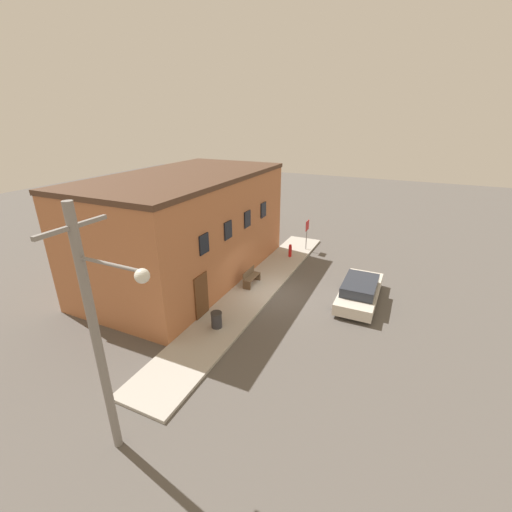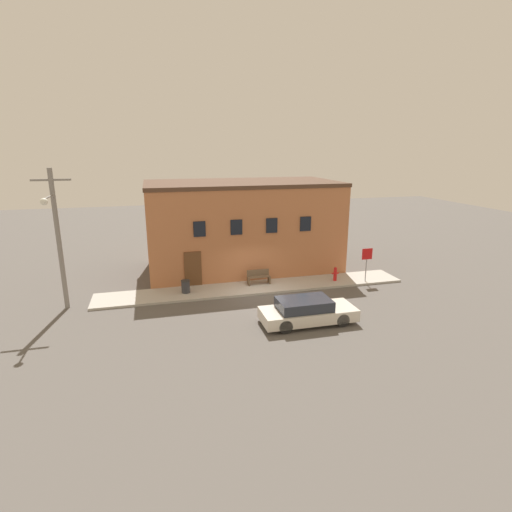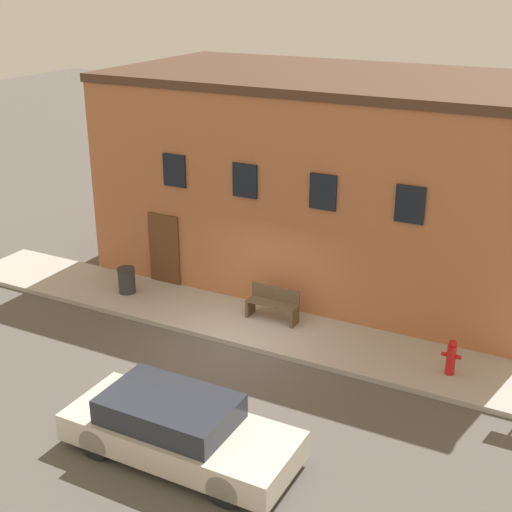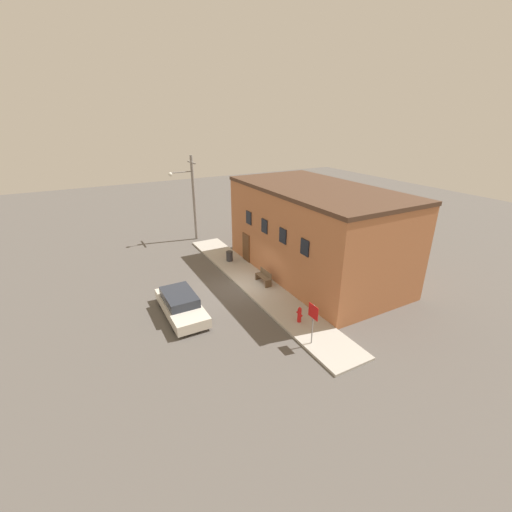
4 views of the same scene
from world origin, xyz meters
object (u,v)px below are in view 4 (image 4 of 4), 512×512
stop_sign (313,317)px  parked_car (181,304)px  bench (264,277)px  trash_bin (229,256)px  fire_hydrant (299,315)px  utility_pole (192,195)px

stop_sign → parked_car: (-5.67, -4.56, -0.98)m
bench → trash_bin: 4.40m
fire_hydrant → bench: fire_hydrant is taller
stop_sign → bench: stop_sign is taller
bench → utility_pole: bearing=-174.8°
fire_hydrant → stop_sign: stop_sign is taller
trash_bin → utility_pole: utility_pole is taller
stop_sign → trash_bin: 10.97m
fire_hydrant → bench: size_ratio=0.63×
utility_pole → parked_car: bearing=-22.7°
bench → fire_hydrant: bearing=-7.2°
bench → utility_pole: utility_pole is taller
trash_bin → parked_car: (5.22, -5.29, 0.10)m
fire_hydrant → trash_bin: fire_hydrant is taller
fire_hydrant → utility_pole: size_ratio=0.12×
fire_hydrant → stop_sign: size_ratio=0.42×
trash_bin → parked_car: size_ratio=0.16×
bench → utility_pole: 11.10m
fire_hydrant → trash_bin: size_ratio=1.18×
fire_hydrant → parked_car: parked_car is taller
fire_hydrant → trash_bin: (-9.12, 0.18, -0.06)m
fire_hydrant → trash_bin: 9.12m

